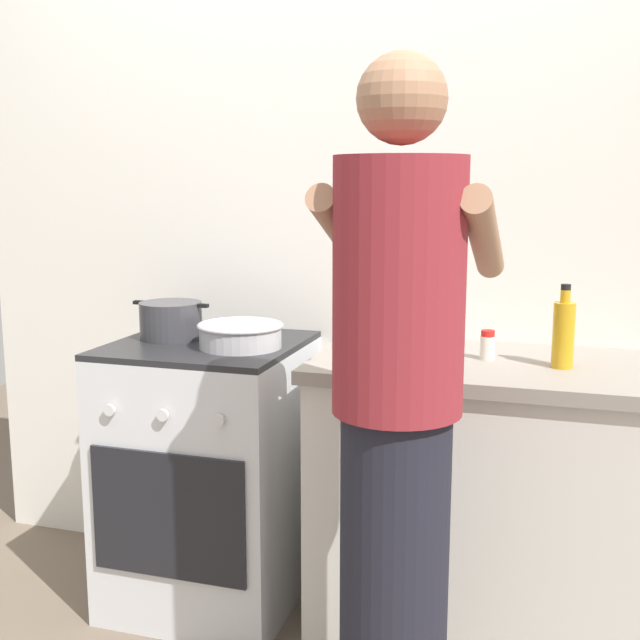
# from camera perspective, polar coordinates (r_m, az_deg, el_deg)

# --- Properties ---
(ground) EXTENTS (6.00, 6.00, 0.00)m
(ground) POSITION_cam_1_polar(r_m,az_deg,el_deg) (2.74, -1.88, -21.48)
(ground) COLOR #6B5B4C
(back_wall) EXTENTS (3.20, 0.10, 2.50)m
(back_wall) POSITION_cam_1_polar(r_m,az_deg,el_deg) (2.77, 5.34, 6.25)
(back_wall) COLOR silver
(back_wall) RESTS_ON ground
(countertop) EXTENTS (1.00, 0.60, 0.90)m
(countertop) POSITION_cam_1_polar(r_m,az_deg,el_deg) (2.56, 11.24, -12.66)
(countertop) COLOR silver
(countertop) RESTS_ON ground
(stove_range) EXTENTS (0.60, 0.62, 0.90)m
(stove_range) POSITION_cam_1_polar(r_m,az_deg,el_deg) (2.78, -7.85, -10.70)
(stove_range) COLOR silver
(stove_range) RESTS_ON ground
(pot) EXTENTS (0.27, 0.21, 0.12)m
(pot) POSITION_cam_1_polar(r_m,az_deg,el_deg) (2.73, -10.56, -0.03)
(pot) COLOR #38383D
(pot) RESTS_ON stove_range
(mixing_bowl) EXTENTS (0.28, 0.28, 0.08)m
(mixing_bowl) POSITION_cam_1_polar(r_m,az_deg,el_deg) (2.55, -5.68, -1.01)
(mixing_bowl) COLOR #B7B7BC
(mixing_bowl) RESTS_ON stove_range
(utensil_crock) EXTENTS (0.10, 0.10, 0.30)m
(utensil_crock) POSITION_cam_1_polar(r_m,az_deg,el_deg) (2.64, 7.17, 0.40)
(utensil_crock) COLOR silver
(utensil_crock) RESTS_ON countertop
(spice_bottle) EXTENTS (0.04, 0.04, 0.09)m
(spice_bottle) POSITION_cam_1_polar(r_m,az_deg,el_deg) (2.42, 11.83, -1.78)
(spice_bottle) COLOR silver
(spice_bottle) RESTS_ON countertop
(oil_bottle) EXTENTS (0.06, 0.06, 0.24)m
(oil_bottle) POSITION_cam_1_polar(r_m,az_deg,el_deg) (2.36, 16.94, -0.90)
(oil_bottle) COLOR gold
(oil_bottle) RESTS_ON countertop
(person) EXTENTS (0.41, 0.50, 1.70)m
(person) POSITION_cam_1_polar(r_m,az_deg,el_deg) (1.88, 5.49, -7.63)
(person) COLOR black
(person) RESTS_ON ground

